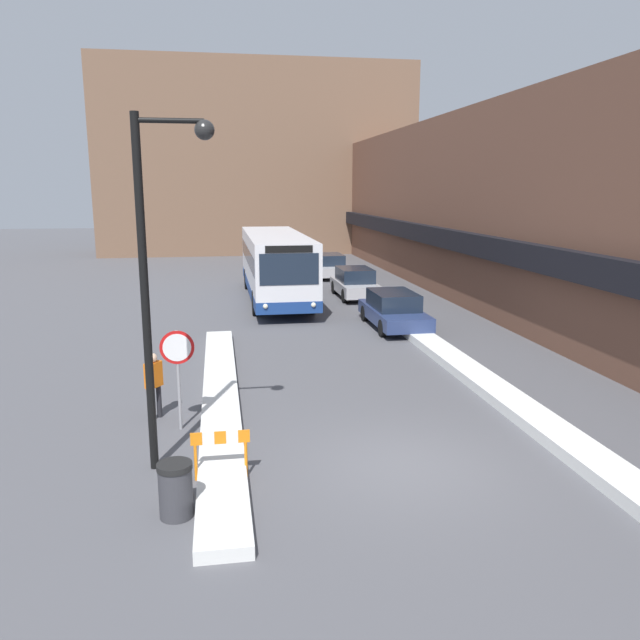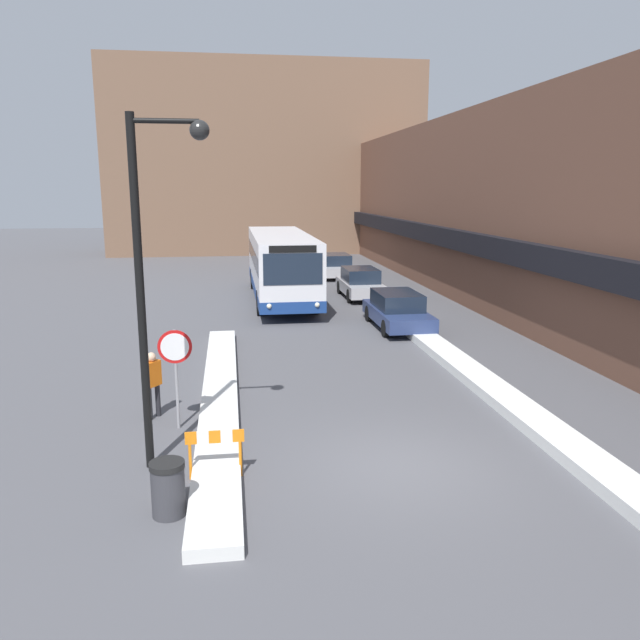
{
  "view_description": "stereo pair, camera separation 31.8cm",
  "coord_description": "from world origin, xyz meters",
  "px_view_note": "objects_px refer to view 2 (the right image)",
  "views": [
    {
      "loc": [
        -3.54,
        -11.05,
        5.37
      ],
      "look_at": [
        -0.84,
        5.43,
        1.85
      ],
      "focal_mm": 35.0,
      "sensor_mm": 36.0,
      "label": 1
    },
    {
      "loc": [
        -3.23,
        -11.1,
        5.37
      ],
      "look_at": [
        -0.84,
        5.43,
        1.85
      ],
      "focal_mm": 35.0,
      "sensor_mm": 36.0,
      "label": 2
    }
  ],
  "objects_px": {
    "parked_car_middle": "(361,283)",
    "street_lamp": "(153,258)",
    "stop_sign": "(175,358)",
    "pedestrian": "(152,379)",
    "parked_car_back": "(335,266)",
    "construction_barricade": "(215,444)",
    "trash_bin": "(168,488)",
    "parked_car_front": "(397,310)",
    "city_bus": "(281,264)"
  },
  "relations": [
    {
      "from": "construction_barricade",
      "to": "stop_sign",
      "type": "bearing_deg",
      "value": 108.69
    },
    {
      "from": "parked_car_front",
      "to": "stop_sign",
      "type": "distance_m",
      "value": 12.29
    },
    {
      "from": "parked_car_middle",
      "to": "trash_bin",
      "type": "bearing_deg",
      "value": -110.29
    },
    {
      "from": "stop_sign",
      "to": "trash_bin",
      "type": "bearing_deg",
      "value": -87.93
    },
    {
      "from": "trash_bin",
      "to": "construction_barricade",
      "type": "bearing_deg",
      "value": 59.77
    },
    {
      "from": "stop_sign",
      "to": "pedestrian",
      "type": "height_order",
      "value": "stop_sign"
    },
    {
      "from": "parked_car_front",
      "to": "trash_bin",
      "type": "height_order",
      "value": "parked_car_front"
    },
    {
      "from": "city_bus",
      "to": "parked_car_front",
      "type": "distance_m",
      "value": 8.12
    },
    {
      "from": "city_bus",
      "to": "trash_bin",
      "type": "bearing_deg",
      "value": -99.91
    },
    {
      "from": "stop_sign",
      "to": "street_lamp",
      "type": "distance_m",
      "value": 3.14
    },
    {
      "from": "parked_car_front",
      "to": "parked_car_back",
      "type": "distance_m",
      "value": 14.55
    },
    {
      "from": "stop_sign",
      "to": "street_lamp",
      "type": "xyz_separation_m",
      "value": [
        -0.12,
        -1.96,
        2.45
      ]
    },
    {
      "from": "parked_car_front",
      "to": "trash_bin",
      "type": "xyz_separation_m",
      "value": [
        -7.57,
        -13.45,
        -0.24
      ]
    },
    {
      "from": "construction_barricade",
      "to": "pedestrian",
      "type": "bearing_deg",
      "value": 114.0
    },
    {
      "from": "parked_car_back",
      "to": "construction_barricade",
      "type": "xyz_separation_m",
      "value": [
        -6.81,
        -26.71,
        -0.04
      ]
    },
    {
      "from": "parked_car_back",
      "to": "street_lamp",
      "type": "bearing_deg",
      "value": -106.74
    },
    {
      "from": "parked_car_front",
      "to": "construction_barricade",
      "type": "height_order",
      "value": "parked_car_front"
    },
    {
      "from": "stop_sign",
      "to": "trash_bin",
      "type": "relative_size",
      "value": 2.43
    },
    {
      "from": "city_bus",
      "to": "construction_barricade",
      "type": "bearing_deg",
      "value": -98.37
    },
    {
      "from": "city_bus",
      "to": "street_lamp",
      "type": "relative_size",
      "value": 1.8
    },
    {
      "from": "street_lamp",
      "to": "parked_car_back",
      "type": "bearing_deg",
      "value": 73.26
    },
    {
      "from": "street_lamp",
      "to": "city_bus",
      "type": "bearing_deg",
      "value": 78.27
    },
    {
      "from": "stop_sign",
      "to": "construction_barricade",
      "type": "distance_m",
      "value": 2.97
    },
    {
      "from": "construction_barricade",
      "to": "trash_bin",
      "type": "bearing_deg",
      "value": -120.23
    },
    {
      "from": "pedestrian",
      "to": "trash_bin",
      "type": "relative_size",
      "value": 1.7
    },
    {
      "from": "pedestrian",
      "to": "trash_bin",
      "type": "distance_m",
      "value": 4.79
    },
    {
      "from": "parked_car_front",
      "to": "street_lamp",
      "type": "height_order",
      "value": "street_lamp"
    },
    {
      "from": "stop_sign",
      "to": "street_lamp",
      "type": "height_order",
      "value": "street_lamp"
    },
    {
      "from": "parked_car_back",
      "to": "trash_bin",
      "type": "distance_m",
      "value": 29.01
    },
    {
      "from": "street_lamp",
      "to": "trash_bin",
      "type": "height_order",
      "value": "street_lamp"
    },
    {
      "from": "parked_car_back",
      "to": "construction_barricade",
      "type": "distance_m",
      "value": 27.57
    },
    {
      "from": "parked_car_front",
      "to": "stop_sign",
      "type": "bearing_deg",
      "value": -129.01
    },
    {
      "from": "parked_car_middle",
      "to": "parked_car_back",
      "type": "xyz_separation_m",
      "value": [
        0.0,
        7.54,
        -0.03
      ]
    },
    {
      "from": "parked_car_front",
      "to": "pedestrian",
      "type": "height_order",
      "value": "pedestrian"
    },
    {
      "from": "parked_car_middle",
      "to": "construction_barricade",
      "type": "xyz_separation_m",
      "value": [
        -6.81,
        -19.17,
        -0.08
      ]
    },
    {
      "from": "city_bus",
      "to": "stop_sign",
      "type": "bearing_deg",
      "value": -102.68
    },
    {
      "from": "parked_car_front",
      "to": "parked_car_middle",
      "type": "relative_size",
      "value": 1.06
    },
    {
      "from": "pedestrian",
      "to": "street_lamp",
      "type": "bearing_deg",
      "value": -133.38
    },
    {
      "from": "trash_bin",
      "to": "city_bus",
      "type": "bearing_deg",
      "value": 80.09
    },
    {
      "from": "parked_car_middle",
      "to": "city_bus",
      "type": "bearing_deg",
      "value": -179.69
    },
    {
      "from": "parked_car_back",
      "to": "street_lamp",
      "type": "relative_size",
      "value": 0.66
    },
    {
      "from": "city_bus",
      "to": "construction_barricade",
      "type": "xyz_separation_m",
      "value": [
        -2.82,
        -19.15,
        -1.1
      ]
    },
    {
      "from": "parked_car_middle",
      "to": "parked_car_back",
      "type": "bearing_deg",
      "value": 90.0
    },
    {
      "from": "city_bus",
      "to": "trash_bin",
      "type": "relative_size",
      "value": 12.71
    },
    {
      "from": "parked_car_middle",
      "to": "pedestrian",
      "type": "xyz_separation_m",
      "value": [
        -8.33,
        -15.76,
        0.22
      ]
    },
    {
      "from": "parked_car_middle",
      "to": "street_lamp",
      "type": "xyz_separation_m",
      "value": [
        -7.83,
        -18.49,
        3.38
      ]
    },
    {
      "from": "city_bus",
      "to": "parked_car_front",
      "type": "relative_size",
      "value": 2.62
    },
    {
      "from": "trash_bin",
      "to": "construction_barricade",
      "type": "xyz_separation_m",
      "value": [
        0.75,
        1.29,
        0.19
      ]
    },
    {
      "from": "parked_car_back",
      "to": "stop_sign",
      "type": "relative_size",
      "value": 1.93
    },
    {
      "from": "parked_car_back",
      "to": "construction_barricade",
      "type": "bearing_deg",
      "value": -104.31
    }
  ]
}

